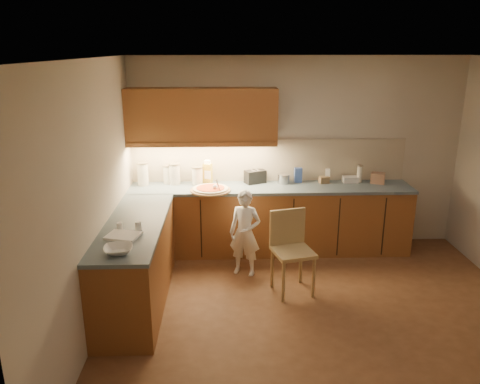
{
  "coord_description": "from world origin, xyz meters",
  "views": [
    {
      "loc": [
        -0.98,
        -4.27,
        2.69
      ],
      "look_at": [
        -0.8,
        1.2,
        1.0
      ],
      "focal_mm": 35.0,
      "sensor_mm": 36.0,
      "label": 1
    }
  ],
  "objects": [
    {
      "name": "toaster",
      "position": [
        -0.57,
        1.87,
        1.01
      ],
      "size": [
        0.31,
        0.25,
        0.18
      ],
      "rotation": [
        0.0,
        0.0,
        0.42
      ],
      "color": "black",
      "rests_on": "l_counter"
    },
    {
      "name": "canister_d",
      "position": [
        -1.35,
        1.82,
        1.05
      ],
      "size": [
        0.15,
        0.15,
        0.25
      ],
      "rotation": [
        0.0,
        0.0,
        0.16
      ],
      "color": "white",
      "rests_on": "l_counter"
    },
    {
      "name": "l_counter",
      "position": [
        -0.92,
        1.25,
        0.46
      ],
      "size": [
        3.77,
        2.62,
        0.92
      ],
      "color": "brown",
      "rests_on": "ground"
    },
    {
      "name": "flat_pack",
      "position": [
        0.74,
        1.86,
        0.96
      ],
      "size": [
        0.2,
        0.14,
        0.08
      ],
      "primitive_type": "cube",
      "rotation": [
        0.0,
        0.0,
        0.0
      ],
      "color": "silver",
      "rests_on": "l_counter"
    },
    {
      "name": "room",
      "position": [
        0.0,
        0.0,
        1.68
      ],
      "size": [
        4.54,
        4.5,
        2.62
      ],
      "color": "brown",
      "rests_on": "ground"
    },
    {
      "name": "child",
      "position": [
        -0.75,
        1.01,
        0.54
      ],
      "size": [
        0.45,
        0.37,
        1.07
      ],
      "primitive_type": "imported",
      "rotation": [
        0.0,
        0.0,
        -0.34
      ],
      "color": "white",
      "rests_on": "ground"
    },
    {
      "name": "canister_c",
      "position": [
        -1.66,
        1.85,
        1.07
      ],
      "size": [
        0.16,
        0.16,
        0.29
      ],
      "rotation": [
        0.0,
        0.0,
        0.08
      ],
      "color": "beige",
      "rests_on": "l_counter"
    },
    {
      "name": "steel_pot",
      "position": [
        -0.19,
        1.84,
        0.99
      ],
      "size": [
        0.17,
        0.17,
        0.13
      ],
      "color": "#B5B5BA",
      "rests_on": "l_counter"
    },
    {
      "name": "tall_jar",
      "position": [
        0.86,
        1.86,
        1.04
      ],
      "size": [
        0.08,
        0.08,
        0.24
      ],
      "rotation": [
        0.0,
        0.0,
        0.4
      ],
      "color": "white",
      "rests_on": "l_counter"
    },
    {
      "name": "canister_b",
      "position": [
        -1.75,
        1.9,
        1.05
      ],
      "size": [
        0.15,
        0.15,
        0.26
      ],
      "rotation": [
        0.0,
        0.0,
        0.08
      ],
      "color": "silver",
      "rests_on": "l_counter"
    },
    {
      "name": "card_box_a",
      "position": [
        0.37,
        1.84,
        0.97
      ],
      "size": [
        0.14,
        0.11,
        0.09
      ],
      "primitive_type": "cube",
      "rotation": [
        0.0,
        0.0,
        0.19
      ],
      "color": "#987752",
      "rests_on": "l_counter"
    },
    {
      "name": "backsplash",
      "position": [
        -0.38,
        1.99,
        1.21
      ],
      "size": [
        3.75,
        0.02,
        0.58
      ],
      "primitive_type": "cube",
      "color": "#B8AA8F",
      "rests_on": "l_counter"
    },
    {
      "name": "mixing_bowl",
      "position": [
        -1.95,
        -0.37,
        0.95
      ],
      "size": [
        0.31,
        0.31,
        0.06
      ],
      "primitive_type": "imported",
      "rotation": [
        0.0,
        0.0,
        0.2
      ],
      "color": "white",
      "rests_on": "l_counter"
    },
    {
      "name": "wooden_chair",
      "position": [
        -0.24,
        0.6,
        0.55
      ],
      "size": [
        0.52,
        0.52,
        0.94
      ],
      "rotation": [
        0.0,
        0.0,
        0.25
      ],
      "color": "tan",
      "rests_on": "ground"
    },
    {
      "name": "upper_cabinets",
      "position": [
        -1.27,
        1.82,
        1.85
      ],
      "size": [
        1.95,
        0.36,
        0.73
      ],
      "color": "brown",
      "rests_on": "ground"
    },
    {
      "name": "dough_cloth",
      "position": [
        -1.99,
        0.02,
        0.93
      ],
      "size": [
        0.36,
        0.31,
        0.02
      ],
      "primitive_type": "cube",
      "rotation": [
        0.0,
        0.0,
        -0.25
      ],
      "color": "white",
      "rests_on": "l_counter"
    },
    {
      "name": "oil_jug",
      "position": [
        -1.22,
        1.83,
        1.07
      ],
      "size": [
        0.13,
        0.12,
        0.33
      ],
      "rotation": [
        0.0,
        0.0,
        -0.4
      ],
      "color": "gold",
      "rests_on": "l_counter"
    },
    {
      "name": "canister_a",
      "position": [
        -2.08,
        1.82,
        1.08
      ],
      "size": [
        0.16,
        0.16,
        0.31
      ],
      "rotation": [
        0.0,
        0.0,
        0.25
      ],
      "color": "silver",
      "rests_on": "l_counter"
    },
    {
      "name": "card_box_b",
      "position": [
        1.1,
        1.81,
        0.99
      ],
      "size": [
        0.22,
        0.2,
        0.14
      ],
      "primitive_type": "cube",
      "rotation": [
        0.0,
        0.0,
        -0.36
      ],
      "color": "#A07256",
      "rests_on": "l_counter"
    },
    {
      "name": "blue_box",
      "position": [
        0.02,
        1.89,
        1.02
      ],
      "size": [
        0.11,
        0.08,
        0.2
      ],
      "primitive_type": "cube",
      "rotation": [
        0.0,
        0.0,
        0.05
      ],
      "color": "#2F488F",
      "rests_on": "l_counter"
    },
    {
      "name": "white_bottle",
      "position": [
        0.43,
        1.89,
        1.01
      ],
      "size": [
        0.07,
        0.07,
        0.18
      ],
      "primitive_type": "cube",
      "rotation": [
        0.0,
        0.0,
        -0.2
      ],
      "color": "white",
      "rests_on": "l_counter"
    },
    {
      "name": "spice_jar_b",
      "position": [
        -1.87,
        0.19,
        0.96
      ],
      "size": [
        0.08,
        0.08,
        0.09
      ],
      "primitive_type": "cylinder",
      "rotation": [
        0.0,
        0.0,
        0.36
      ],
      "color": "white",
      "rests_on": "l_counter"
    },
    {
      "name": "pizza_on_board",
      "position": [
        -1.17,
        1.51,
        0.94
      ],
      "size": [
        0.52,
        0.52,
        0.21
      ],
      "rotation": [
        0.0,
        0.0,
        -0.15
      ],
      "color": "#A27D51",
      "rests_on": "l_counter"
    },
    {
      "name": "spice_jar_a",
      "position": [
        -2.05,
        0.19,
        0.96
      ],
      "size": [
        0.07,
        0.07,
        0.08
      ],
      "primitive_type": "cylinder",
      "rotation": [
        0.0,
        0.0,
        0.2
      ],
      "color": "white",
      "rests_on": "l_counter"
    }
  ]
}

